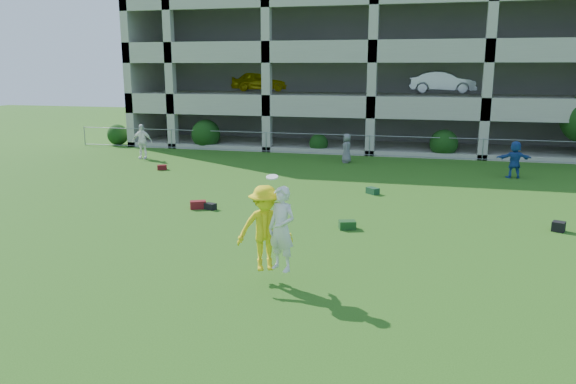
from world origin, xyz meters
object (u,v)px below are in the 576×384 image
(bystander_b, at_px, (142,141))
(crate_d, at_px, (559,226))
(bystander_d, at_px, (515,159))
(bystander_c, at_px, (347,148))
(parking_garage, at_px, (386,50))
(frisbee_contest, at_px, (269,228))

(bystander_b, bearing_deg, crate_d, -36.96)
(bystander_b, distance_m, bystander_d, 18.85)
(bystander_b, distance_m, bystander_c, 11.03)
(bystander_c, distance_m, parking_garage, 12.36)
(crate_d, bearing_deg, bystander_d, 91.47)
(bystander_c, relative_size, parking_garage, 0.05)
(bystander_d, distance_m, parking_garage, 15.91)
(bystander_b, bearing_deg, frisbee_contest, -63.93)
(bystander_c, bearing_deg, crate_d, 25.08)
(bystander_d, height_order, parking_garage, parking_garage)
(bystander_b, bearing_deg, bystander_c, -3.41)
(frisbee_contest, bearing_deg, bystander_d, 64.19)
(bystander_d, bearing_deg, crate_d, 79.43)
(bystander_b, relative_size, bystander_c, 1.24)
(bystander_b, distance_m, parking_garage, 18.01)
(bystander_b, xyz_separation_m, crate_d, (19.05, -9.33, -0.79))
(bystander_d, bearing_deg, bystander_c, -27.39)
(bystander_b, height_order, crate_d, bystander_b)
(bystander_d, relative_size, crate_d, 4.77)
(crate_d, distance_m, parking_garage, 23.80)
(bystander_c, distance_m, crate_d, 13.49)
(bystander_c, relative_size, bystander_d, 0.91)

